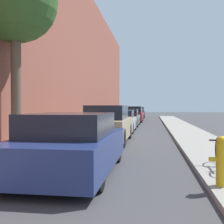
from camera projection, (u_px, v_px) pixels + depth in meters
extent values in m
plane|color=#3D3D3F|center=(135.00, 135.00, 14.86)|extent=(120.00, 120.00, 0.00)
cube|color=gray|center=(82.00, 133.00, 15.28)|extent=(2.00, 52.00, 0.12)
cube|color=gray|center=(191.00, 134.00, 14.44)|extent=(2.00, 52.00, 0.12)
cube|color=brown|center=(58.00, 40.00, 15.37)|extent=(0.70, 52.00, 10.33)
cylinder|color=black|center=(57.00, 150.00, 7.80)|extent=(0.22, 0.60, 0.60)
cylinder|color=black|center=(116.00, 151.00, 7.55)|extent=(0.22, 0.60, 0.60)
cylinder|color=black|center=(8.00, 172.00, 5.17)|extent=(0.22, 0.60, 0.60)
cylinder|color=black|center=(97.00, 175.00, 4.93)|extent=(0.22, 0.60, 0.60)
cube|color=navy|center=(72.00, 150.00, 6.36)|extent=(1.92, 4.28, 0.70)
cube|color=black|center=(70.00, 124.00, 6.17)|extent=(1.69, 2.23, 0.50)
cylinder|color=black|center=(98.00, 131.00, 13.33)|extent=(0.22, 0.70, 0.70)
cylinder|color=black|center=(129.00, 131.00, 13.12)|extent=(0.22, 0.70, 0.70)
cylinder|color=black|center=(83.00, 137.00, 10.47)|extent=(0.22, 0.70, 0.70)
cylinder|color=black|center=(122.00, 138.00, 10.25)|extent=(0.22, 0.70, 0.70)
cube|color=tan|center=(108.00, 128.00, 11.79)|extent=(1.69, 4.67, 0.80)
cube|color=black|center=(108.00, 112.00, 11.59)|extent=(1.49, 2.43, 0.56)
cylinder|color=black|center=(111.00, 125.00, 18.06)|extent=(0.22, 0.62, 0.62)
cylinder|color=black|center=(134.00, 125.00, 17.84)|extent=(0.22, 0.62, 0.62)
cylinder|color=black|center=(105.00, 128.00, 15.57)|extent=(0.22, 0.62, 0.62)
cylinder|color=black|center=(131.00, 128.00, 15.36)|extent=(0.22, 0.62, 0.62)
cube|color=silver|center=(121.00, 123.00, 16.70)|extent=(1.70, 4.06, 0.65)
cube|color=black|center=(120.00, 114.00, 16.53)|extent=(1.50, 2.11, 0.47)
cylinder|color=black|center=(120.00, 121.00, 23.04)|extent=(0.22, 0.60, 0.60)
cylinder|color=black|center=(138.00, 121.00, 22.82)|extent=(0.22, 0.60, 0.60)
cylinder|color=black|center=(116.00, 123.00, 20.42)|extent=(0.22, 0.60, 0.60)
cylinder|color=black|center=(137.00, 123.00, 20.20)|extent=(0.22, 0.60, 0.60)
cube|color=slate|center=(128.00, 120.00, 21.62)|extent=(1.75, 4.28, 0.64)
cube|color=black|center=(127.00, 112.00, 21.44)|extent=(1.54, 2.23, 0.50)
cylinder|color=black|center=(127.00, 118.00, 28.41)|extent=(0.22, 0.67, 0.67)
cylinder|color=black|center=(142.00, 118.00, 28.19)|extent=(0.22, 0.67, 0.67)
cylinder|color=black|center=(124.00, 119.00, 25.59)|extent=(0.22, 0.67, 0.67)
cylinder|color=black|center=(141.00, 119.00, 25.37)|extent=(0.22, 0.67, 0.67)
cube|color=maroon|center=(134.00, 116.00, 26.89)|extent=(1.72, 4.60, 0.74)
cube|color=black|center=(133.00, 109.00, 26.69)|extent=(1.51, 2.39, 0.59)
cylinder|color=black|center=(130.00, 116.00, 33.46)|extent=(0.22, 0.61, 0.61)
cylinder|color=black|center=(143.00, 116.00, 33.24)|extent=(0.22, 0.61, 0.61)
cylinder|color=black|center=(128.00, 117.00, 30.88)|extent=(0.22, 0.61, 0.61)
cylinder|color=black|center=(142.00, 117.00, 30.66)|extent=(0.22, 0.61, 0.61)
cube|color=#1E6066|center=(136.00, 115.00, 32.06)|extent=(1.72, 4.20, 0.65)
cube|color=black|center=(136.00, 110.00, 31.88)|extent=(1.52, 2.19, 0.51)
cylinder|color=black|center=(133.00, 115.00, 38.28)|extent=(0.22, 0.65, 0.65)
cylinder|color=black|center=(144.00, 115.00, 38.06)|extent=(0.22, 0.65, 0.65)
cylinder|color=black|center=(132.00, 116.00, 35.80)|extent=(0.22, 0.65, 0.65)
cylinder|color=black|center=(144.00, 116.00, 35.58)|extent=(0.22, 0.65, 0.65)
cube|color=maroon|center=(138.00, 114.00, 36.93)|extent=(1.70, 4.05, 0.71)
cube|color=black|center=(138.00, 109.00, 36.75)|extent=(1.50, 2.10, 0.54)
cylinder|color=brown|center=(16.00, 87.00, 8.94)|extent=(0.33, 0.33, 4.06)
sphere|color=#335623|center=(15.00, 0.00, 8.89)|extent=(2.71, 2.71, 2.71)
cylinder|color=gold|center=(222.00, 165.00, 4.86)|extent=(0.20, 0.20, 0.75)
sphere|color=gold|center=(222.00, 141.00, 4.85)|extent=(0.19, 0.19, 0.19)
cylinder|color=gold|center=(213.00, 159.00, 4.88)|extent=(0.13, 0.08, 0.08)
torus|color=black|center=(218.00, 151.00, 6.69)|extent=(0.06, 0.65, 0.65)
cube|color=black|center=(222.00, 148.00, 6.22)|extent=(0.06, 0.79, 0.04)
cylinder|color=black|center=(224.00, 145.00, 6.05)|extent=(0.04, 0.04, 0.18)
cube|color=black|center=(219.00, 140.00, 6.61)|extent=(0.44, 0.05, 0.04)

